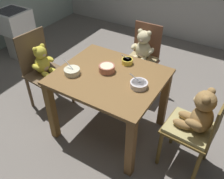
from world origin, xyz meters
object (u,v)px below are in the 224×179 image
object	(u,v)px
teddy_chair_near_right	(198,121)
porridge_bowl_cream_near_left	(72,71)
teddy_chair_far_center	(142,53)
teddy_chair_near_left	(43,66)
dining_table	(109,87)
porridge_bowl_terracotta_center	(107,68)
sink_basin	(15,28)
porridge_bowl_yellow_far_center	(127,61)
porridge_bowl_white_near_right	(139,84)

from	to	relation	value
teddy_chair_near_right	porridge_bowl_cream_near_left	bearing A→B (deg)	11.65
teddy_chair_far_center	teddy_chair_near_left	size ratio (longest dim) A/B	0.98
dining_table	teddy_chair_near_left	size ratio (longest dim) A/B	1.09
porridge_bowl_terracotta_center	sink_basin	world-z (taller)	porridge_bowl_terracotta_center
porridge_bowl_yellow_far_center	sink_basin	world-z (taller)	porridge_bowl_yellow_far_center
dining_table	porridge_bowl_white_near_right	world-z (taller)	porridge_bowl_white_near_right
dining_table	teddy_chair_far_center	bearing A→B (deg)	92.23
porridge_bowl_terracotta_center	porridge_bowl_cream_near_left	xyz separation A→B (m)	(-0.26, -0.21, -0.01)
teddy_chair_near_right	porridge_bowl_yellow_far_center	size ratio (longest dim) A/B	7.94
porridge_bowl_white_near_right	sink_basin	distance (m)	2.46
teddy_chair_near_right	porridge_bowl_white_near_right	world-z (taller)	teddy_chair_near_right
dining_table	sink_basin	world-z (taller)	sink_basin
porridge_bowl_cream_near_left	porridge_bowl_terracotta_center	bearing A→B (deg)	38.84
teddy_chair_far_center	sink_basin	world-z (taller)	teddy_chair_far_center
porridge_bowl_terracotta_center	porridge_bowl_cream_near_left	bearing A→B (deg)	-141.16
porridge_bowl_yellow_far_center	porridge_bowl_cream_near_left	xyz separation A→B (m)	(-0.36, -0.43, 0.00)
porridge_bowl_terracotta_center	teddy_chair_near_left	bearing A→B (deg)	-176.01
teddy_chair_near_right	sink_basin	xyz separation A→B (m)	(-2.91, 0.60, -0.08)
porridge_bowl_yellow_far_center	porridge_bowl_terracotta_center	bearing A→B (deg)	-114.31
teddy_chair_far_center	porridge_bowl_white_near_right	size ratio (longest dim) A/B	5.40
teddy_chair_near_left	porridge_bowl_yellow_far_center	size ratio (longest dim) A/B	8.09
porridge_bowl_white_near_right	porridge_bowl_cream_near_left	distance (m)	0.64
teddy_chair_far_center	teddy_chair_near_right	xyz separation A→B (m)	(0.89, -0.80, 0.02)
teddy_chair_near_left	teddy_chair_far_center	bearing A→B (deg)	49.19
dining_table	porridge_bowl_terracotta_center	distance (m)	0.19
teddy_chair_near_right	porridge_bowl_white_near_right	size ratio (longest dim) A/B	5.43
teddy_chair_far_center	porridge_bowl_white_near_right	bearing A→B (deg)	22.30
teddy_chair_far_center	porridge_bowl_yellow_far_center	distance (m)	0.56
teddy_chair_far_center	dining_table	bearing A→B (deg)	1.34
dining_table	teddy_chair_far_center	world-z (taller)	teddy_chair_far_center
porridge_bowl_white_near_right	porridge_bowl_cream_near_left	size ratio (longest dim) A/B	1.02
porridge_bowl_terracotta_center	porridge_bowl_yellow_far_center	bearing A→B (deg)	65.69
porridge_bowl_terracotta_center	porridge_bowl_white_near_right	xyz separation A→B (m)	(0.37, -0.06, -0.01)
porridge_bowl_white_near_right	sink_basin	size ratio (longest dim) A/B	0.22
teddy_chair_near_left	porridge_bowl_terracotta_center	size ratio (longest dim) A/B	5.85
porridge_bowl_white_near_right	porridge_bowl_terracotta_center	bearing A→B (deg)	170.54
teddy_chair_near_left	porridge_bowl_yellow_far_center	world-z (taller)	teddy_chair_near_left
teddy_chair_far_center	porridge_bowl_yellow_far_center	bearing A→B (deg)	7.25
teddy_chair_far_center	porridge_bowl_white_near_right	distance (m)	0.90
porridge_bowl_terracotta_center	porridge_bowl_cream_near_left	distance (m)	0.33
porridge_bowl_white_near_right	teddy_chair_near_left	bearing A→B (deg)	179.78
sink_basin	porridge_bowl_cream_near_left	bearing A→B (deg)	-23.57
teddy_chair_near_left	porridge_bowl_cream_near_left	world-z (taller)	teddy_chair_near_left
teddy_chair_near_right	porridge_bowl_terracotta_center	size ratio (longest dim) A/B	5.74
dining_table	porridge_bowl_cream_near_left	size ratio (longest dim) A/B	6.16
porridge_bowl_cream_near_left	sink_basin	distance (m)	1.91
porridge_bowl_white_near_right	porridge_bowl_cream_near_left	xyz separation A→B (m)	(-0.63, -0.14, 0.00)
teddy_chair_near_left	porridge_bowl_cream_near_left	bearing A→B (deg)	-9.13
teddy_chair_near_right	teddy_chair_far_center	bearing A→B (deg)	-37.54
dining_table	porridge_bowl_cream_near_left	distance (m)	0.39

